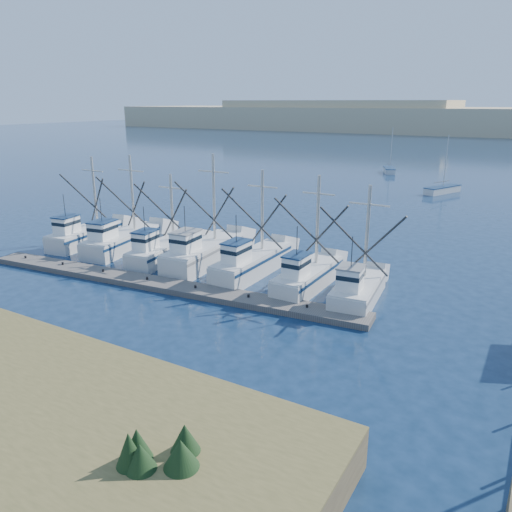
{
  "coord_description": "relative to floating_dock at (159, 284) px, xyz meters",
  "views": [
    {
      "loc": [
        16.03,
        -19.76,
        12.52
      ],
      "look_at": [
        -0.13,
        8.0,
        2.55
      ],
      "focal_mm": 35.0,
      "sensor_mm": 36.0,
      "label": 1
    }
  ],
  "objects": [
    {
      "name": "sailboat_near",
      "position": [
        9.95,
        49.36,
        0.29
      ],
      "size": [
        4.13,
        6.77,
        8.1
      ],
      "rotation": [
        0.0,
        0.0,
        -0.4
      ],
      "color": "silver",
      "rests_on": "ground"
    },
    {
      "name": "floating_dock",
      "position": [
        0.0,
        0.0,
        0.0
      ],
      "size": [
        30.13,
        4.83,
        0.4
      ],
      "primitive_type": "cube",
      "rotation": [
        0.0,
        0.0,
        0.09
      ],
      "color": "#5D5753",
      "rests_on": "ground"
    },
    {
      "name": "dune_ridge",
      "position": [
        6.47,
        204.71,
        4.8
      ],
      "size": [
        360.0,
        60.0,
        10.0
      ],
      "primitive_type": "cube",
      "color": "tan",
      "rests_on": "ground"
    },
    {
      "name": "trawler_fleet",
      "position": [
        -0.81,
        5.16,
        0.75
      ],
      "size": [
        29.47,
        9.2,
        8.63
      ],
      "color": "silver",
      "rests_on": "ground"
    },
    {
      "name": "ground",
      "position": [
        6.47,
        -5.29,
        -0.2
      ],
      "size": [
        500.0,
        500.0,
        0.0
      ],
      "primitive_type": "plane",
      "color": "#0C2038",
      "rests_on": "ground"
    },
    {
      "name": "sailboat_far",
      "position": [
        -2.51,
        66.31,
        0.3
      ],
      "size": [
        3.52,
        5.65,
        8.1
      ],
      "rotation": [
        0.0,
        0.0,
        0.37
      ],
      "color": "silver",
      "rests_on": "ground"
    }
  ]
}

